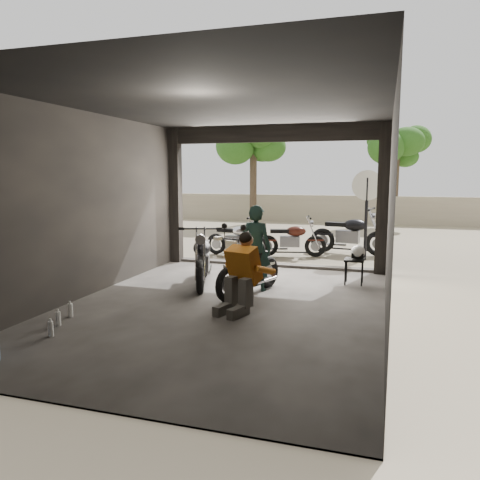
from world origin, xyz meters
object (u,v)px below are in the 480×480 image
Objects in this scene: outside_bike_a at (237,236)px; sign_post at (367,200)px; outside_bike_b at (291,237)px; helmet at (358,252)px; outside_bike_c at (350,231)px; left_bike at (202,255)px; rider at (256,248)px; mechanic at (239,275)px; stool at (354,263)px; main_bike at (249,265)px.

outside_bike_a is 3.38m from sign_post.
outside_bike_b is 3.25m from helmet.
outside_bike_a is 1.01× the size of outside_bike_b.
sign_post is (0.43, -0.73, 0.86)m from outside_bike_c.
left_bike reaches higher than outside_bike_b.
outside_bike_a is at bearing -162.38° from sign_post.
outside_bike_b is 0.70× the size of sign_post.
outside_bike_b is at bearing -80.87° from rider.
mechanic is at bearing -152.91° from outside_bike_a.
outside_bike_b is at bearing 122.92° from stool.
mechanic is at bearing 102.94° from rider.
rider is (1.42, -3.36, 0.26)m from outside_bike_a.
sign_post reaches higher than mechanic.
outside_bike_a is 5.05m from mechanic.
sign_post is (0.09, 2.81, 1.05)m from stool.
rider reaches higher than left_bike.
main_bike is at bearing 172.20° from outside_bike_c.
helmet is (3.18, -2.32, 0.11)m from outside_bike_a.
rider is (-1.35, -4.55, 0.17)m from outside_bike_c.
outside_bike_b is (1.04, 3.59, -0.06)m from left_bike.
mechanic is 4.15× the size of helmet.
outside_bike_b is at bearing -167.94° from sign_post.
outside_bike_a is 3.90m from stool.
left_bike is at bearing -162.75° from stool.
outside_bike_b is 1.64m from outside_bike_c.
stool is 0.22m from helmet.
outside_bike_a is at bearing 125.61° from mechanic.
outside_bike_a is 1.41m from outside_bike_b.
outside_bike_c is 3.61× the size of stool.
left_bike is 2.01m from mechanic.
sign_post reaches higher than helmet.
stool is at bearing -179.02° from helmet.
mechanic is (1.23, -1.59, 0.01)m from left_bike.
helmet is at bearing -116.87° from outside_bike_a.
main_bike is 1.34× the size of mechanic.
left_bike is at bearing 159.05° from outside_bike_c.
stool is (1.57, 2.46, -0.17)m from mechanic.
helmet is at bearing -159.05° from outside_bike_b.
stool is at bearing -117.68° from outside_bike_a.
left_bike is at bearing 145.55° from mechanic.
rider is 1.46m from mechanic.
rider is (0.07, -3.74, 0.27)m from outside_bike_b.
mechanic is 2.97m from helmet.
outside_bike_b is at bearing 128.12° from outside_bike_c.
mechanic reaches higher than main_bike.
left_bike is 3.40× the size of stool.
outside_bike_c reaches higher than main_bike.
sign_post is at bearing -100.41° from outside_bike_b.
mechanic is at bearing -122.55° from stool.
helmet is at bearing 23.71° from stool.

